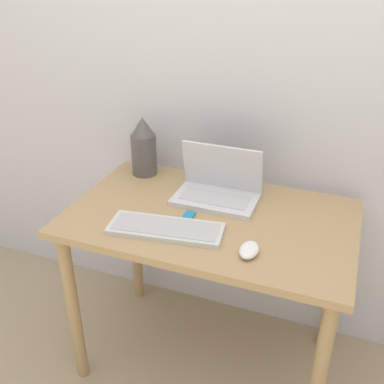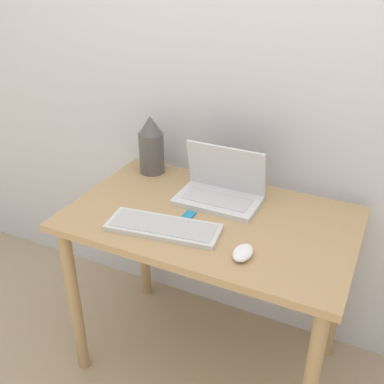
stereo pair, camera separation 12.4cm
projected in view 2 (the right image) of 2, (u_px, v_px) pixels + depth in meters
The scene contains 7 objects.
wall_back at pixel (253, 64), 1.77m from camera, with size 6.00×0.05×2.50m.
desk at pixel (210, 241), 1.75m from camera, with size 1.08×0.66×0.76m.
laptop at pixel (221, 189), 1.78m from camera, with size 0.33×0.21×0.22m.
keyboard at pixel (163, 227), 1.60m from camera, with size 0.43×0.20×0.02m.
mouse at pixel (243, 253), 1.46m from camera, with size 0.06×0.10×0.03m.
vase at pixel (151, 145), 1.97m from camera, with size 0.11×0.11×0.26m.
mp3_player at pixel (189, 215), 1.69m from camera, with size 0.04×0.06×0.01m.
Camera 2 is at (0.57, -1.01, 1.64)m, focal length 42.00 mm.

